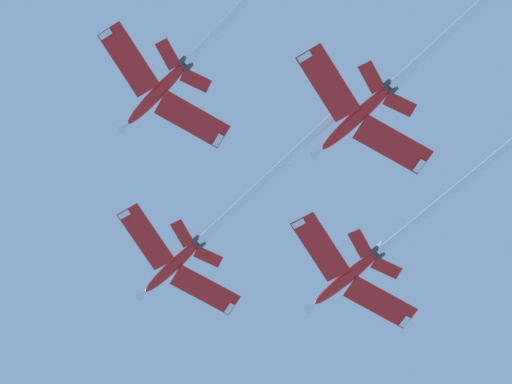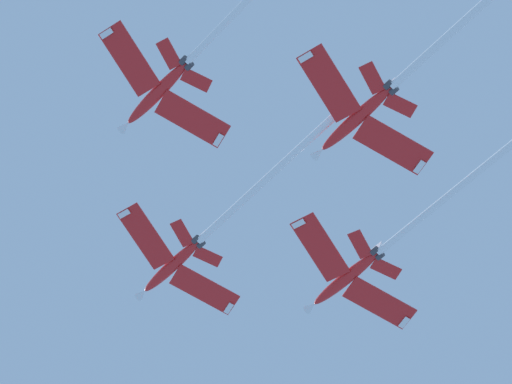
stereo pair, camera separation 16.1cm
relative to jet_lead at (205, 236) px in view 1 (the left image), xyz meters
name	(u,v)px [view 1 (the left image)]	position (x,y,z in m)	size (l,w,h in m)	color
jet_lead	(205,236)	(0.00, 0.00, 0.00)	(25.20, 33.73, 16.19)	red
jet_left_wing	(200,48)	(5.26, 24.21, -7.09)	(29.02, 39.38, 18.43)	red
jet_right_wing	(391,241)	(-22.64, 5.90, -6.69)	(28.34, 38.82, 18.45)	red
jet_slot	(398,80)	(-17.82, 25.95, -12.94)	(25.31, 33.73, 15.76)	red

